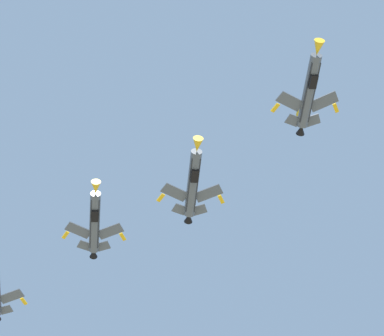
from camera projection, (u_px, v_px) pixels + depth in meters
fighter_jet_left_wing at (309, 90)px, 118.75m from camera, size 10.53×15.97×4.39m
fighter_jet_right_wing at (193, 182)px, 123.11m from camera, size 10.59×15.97×4.38m
fighter_jet_left_outer at (95, 221)px, 131.89m from camera, size 10.60×15.97×4.37m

